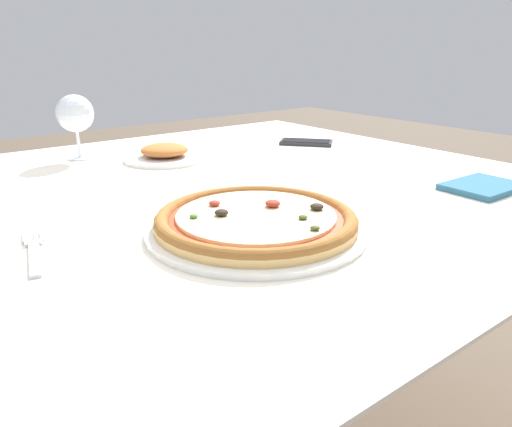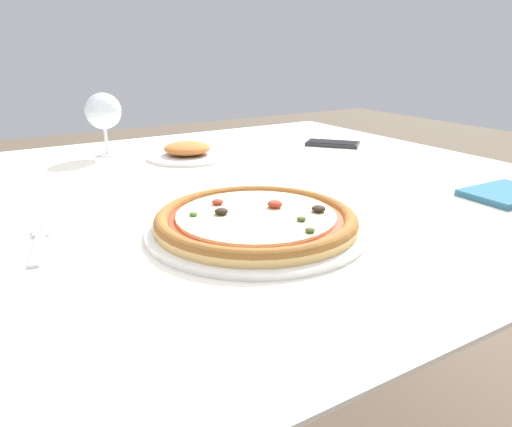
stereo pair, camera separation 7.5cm
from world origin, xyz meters
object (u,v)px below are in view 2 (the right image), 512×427
pizza_plate (256,222)px  wine_glass_far_left (103,112)px  cell_phone (333,144)px  side_plate (187,152)px  fork (39,241)px  dining_table (256,217)px

pizza_plate → wine_glass_far_left: 0.67m
cell_phone → side_plate: bearing=170.9°
fork → cell_phone: cell_phone is taller
dining_table → side_plate: bearing=95.6°
dining_table → fork: (-0.44, -0.11, 0.08)m
fork → wine_glass_far_left: bearing=64.8°
dining_table → side_plate: 0.29m
dining_table → pizza_plate: 0.30m
fork → side_plate: bearing=43.7°
fork → pizza_plate: bearing=-24.0°
cell_phone → wine_glass_far_left: bearing=159.8°
fork → wine_glass_far_left: size_ratio=1.09×
dining_table → wine_glass_far_left: bearing=113.8°
dining_table → fork: size_ratio=7.15×
wine_glass_far_left → side_plate: wine_glass_far_left is taller
pizza_plate → side_plate: same height
dining_table → fork: bearing=-165.3°
pizza_plate → wine_glass_far_left: (-0.04, 0.66, 0.09)m
fork → cell_phone: (0.82, 0.33, 0.00)m
dining_table → pizza_plate: size_ratio=3.62×
wine_glass_far_left → side_plate: (0.16, -0.14, -0.09)m
fork → cell_phone: size_ratio=1.09×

